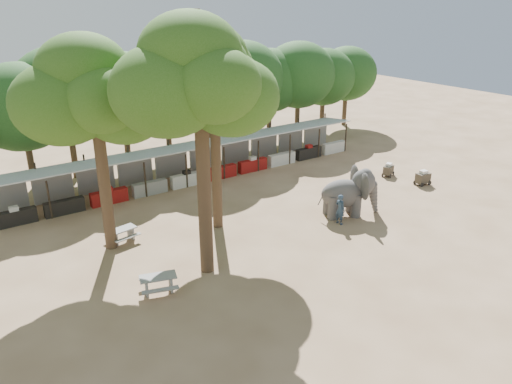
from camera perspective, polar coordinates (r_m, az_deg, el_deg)
ground at (r=26.52m, az=8.04°, el=-6.83°), size 100.00×100.00×0.00m
vendor_stalls at (r=36.50m, az=-6.69°, el=3.32°), size 28.00×2.99×2.80m
yard_tree_left at (r=25.41m, az=-18.50°, el=10.69°), size 7.10×6.90×11.02m
yard_tree_center at (r=21.78m, az=-7.02°, el=12.67°), size 7.10×6.90×12.04m
yard_tree_back at (r=26.78m, az=-5.35°, el=12.93°), size 7.10×6.90×11.36m
backdrop_trees at (r=39.95m, az=-10.58°, el=11.10°), size 46.46×5.95×8.33m
elephant at (r=30.62m, az=10.67°, el=-0.03°), size 3.86×3.03×2.89m
handler at (r=29.45m, az=9.59°, el=-1.96°), size 0.48×0.69×1.83m
picnic_table_near at (r=23.19m, az=-11.09°, el=-10.01°), size 1.98×1.87×0.81m
picnic_table_far at (r=28.10m, az=-15.03°, el=-4.56°), size 1.73×1.61×0.76m
cart_front at (r=37.17m, az=18.54°, el=1.57°), size 1.14×0.80×1.06m
cart_back at (r=38.28m, az=14.90°, el=2.49°), size 1.18×1.00×0.98m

